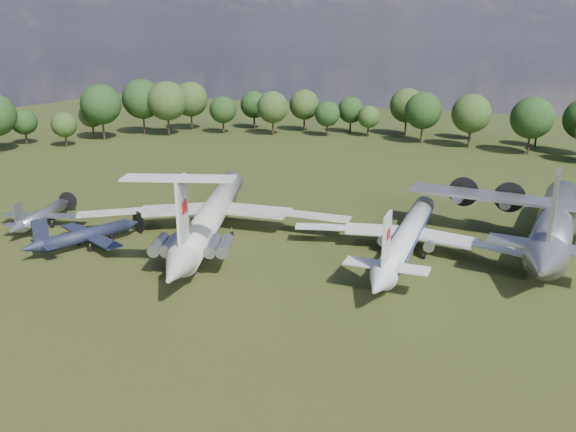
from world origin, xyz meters
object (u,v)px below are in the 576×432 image
at_px(il62_airliner, 213,218).
at_px(an12_transport, 555,226).
at_px(small_prop_west, 86,238).
at_px(tu104_jet, 407,239).
at_px(small_prop_northwest, 43,218).
at_px(person_on_il62, 190,226).

height_order(il62_airliner, an12_transport, an12_transport).
relative_size(an12_transport, small_prop_west, 2.46).
height_order(tu104_jet, small_prop_northwest, tu104_jet).
relative_size(tu104_jet, small_prop_west, 2.22).
bearing_deg(small_prop_northwest, il62_airliner, -1.01).
distance_m(an12_transport, person_on_il62, 44.92).
bearing_deg(an12_transport, tu104_jet, -144.83).
xyz_separation_m(an12_transport, small_prop_northwest, (-64.71, -21.25, -1.54)).
bearing_deg(an12_transport, small_prop_northwest, -158.78).
xyz_separation_m(tu104_jet, person_on_il62, (-20.35, -16.04, 3.71)).
bearing_deg(person_on_il62, il62_airliner, -67.93).
bearing_deg(tu104_jet, small_prop_west, -161.58).
height_order(tu104_jet, an12_transport, an12_transport).
height_order(small_prop_northwest, person_on_il62, person_on_il62).
distance_m(tu104_jet, an12_transport, 19.00).
bearing_deg(small_prop_west, an12_transport, 44.76).
bearing_deg(il62_airliner, small_prop_west, -158.67).
distance_m(an12_transport, small_prop_northwest, 68.13).
relative_size(tu104_jet, person_on_il62, 20.05).
bearing_deg(small_prop_northwest, an12_transport, 0.08).
height_order(il62_airliner, tu104_jet, il62_airliner).
distance_m(tu104_jet, small_prop_west, 39.86).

